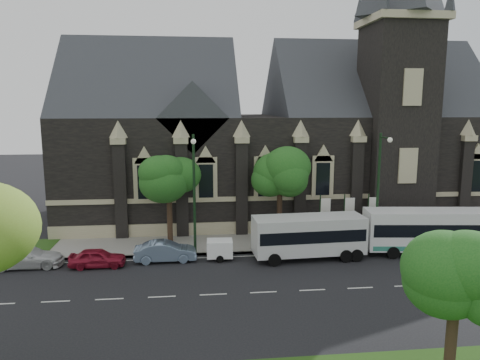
{
  "coord_description": "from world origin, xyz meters",
  "views": [
    {
      "loc": [
        -4.07,
        -24.85,
        11.08
      ],
      "look_at": [
        -0.77,
        6.0,
        5.83
      ],
      "focal_mm": 33.35,
      "sensor_mm": 36.0,
      "label": 1
    }
  ],
  "objects": [
    {
      "name": "ground",
      "position": [
        0.0,
        0.0,
        0.0
      ],
      "size": [
        160.0,
        160.0,
        0.0
      ],
      "primitive_type": "plane",
      "color": "black",
      "rests_on": "ground"
    },
    {
      "name": "sidewalk",
      "position": [
        0.0,
        9.5,
        0.07
      ],
      "size": [
        80.0,
        5.0,
        0.15
      ],
      "primitive_type": "cube",
      "color": "gray",
      "rests_on": "ground"
    },
    {
      "name": "museum",
      "position": [
        5.12,
        18.78,
        8.17
      ],
      "size": [
        40.0,
        17.7,
        29.9
      ],
      "color": "black",
      "rests_on": "ground"
    },
    {
      "name": "tree_park_east",
      "position": [
        6.18,
        -9.32,
        4.62
      ],
      "size": [
        3.4,
        3.4,
        6.28
      ],
      "color": "black",
      "rests_on": "ground"
    },
    {
      "name": "tree_walk_right",
      "position": [
        3.21,
        10.71,
        5.82
      ],
      "size": [
        4.08,
        4.08,
        7.8
      ],
      "color": "black",
      "rests_on": "ground"
    },
    {
      "name": "tree_walk_left",
      "position": [
        -5.8,
        10.7,
        5.73
      ],
      "size": [
        3.91,
        3.91,
        7.64
      ],
      "color": "black",
      "rests_on": "ground"
    },
    {
      "name": "street_lamp_near",
      "position": [
        10.0,
        7.09,
        5.11
      ],
      "size": [
        0.36,
        1.88,
        9.0
      ],
      "color": "black",
      "rests_on": "ground"
    },
    {
      "name": "street_lamp_mid",
      "position": [
        -4.0,
        7.09,
        5.11
      ],
      "size": [
        0.36,
        1.88,
        9.0
      ],
      "color": "black",
      "rests_on": "ground"
    },
    {
      "name": "banner_flag_left",
      "position": [
        6.29,
        9.0,
        2.38
      ],
      "size": [
        0.9,
        0.1,
        4.0
      ],
      "color": "black",
      "rests_on": "ground"
    },
    {
      "name": "banner_flag_center",
      "position": [
        8.29,
        9.0,
        2.38
      ],
      "size": [
        0.9,
        0.1,
        4.0
      ],
      "color": "black",
      "rests_on": "ground"
    },
    {
      "name": "banner_flag_right",
      "position": [
        10.29,
        9.0,
        2.38
      ],
      "size": [
        0.9,
        0.1,
        4.0
      ],
      "color": "black",
      "rests_on": "ground"
    },
    {
      "name": "tour_coach",
      "position": [
        14.45,
        5.58,
        1.82
      ],
      "size": [
        11.62,
        3.68,
        3.33
      ],
      "rotation": [
        0.0,
        0.0,
        -0.11
      ],
      "color": "silver",
      "rests_on": "ground"
    },
    {
      "name": "shuttle_bus",
      "position": [
        4.22,
        5.65,
        1.79
      ],
      "size": [
        8.16,
        3.14,
        3.1
      ],
      "rotation": [
        0.0,
        0.0,
        0.05
      ],
      "color": "silver",
      "rests_on": "ground"
    },
    {
      "name": "box_trailer",
      "position": [
        -2.23,
        6.06,
        0.81
      ],
      "size": [
        2.7,
        1.59,
        1.43
      ],
      "rotation": [
        0.0,
        0.0,
        -0.05
      ],
      "color": "white",
      "rests_on": "ground"
    },
    {
      "name": "sedan",
      "position": [
        -6.13,
        6.11,
        0.72
      ],
      "size": [
        4.44,
        1.65,
        1.45
      ],
      "primitive_type": "imported",
      "rotation": [
        0.0,
        0.0,
        1.6
      ],
      "color": "#748AA7",
      "rests_on": "ground"
    },
    {
      "name": "car_far_red",
      "position": [
        -10.73,
        5.44,
        0.65
      ],
      "size": [
        3.82,
        1.57,
        1.3
      ],
      "primitive_type": "imported",
      "rotation": [
        0.0,
        0.0,
        1.58
      ],
      "color": "maroon",
      "rests_on": "ground"
    },
    {
      "name": "car_far_white",
      "position": [
        -15.59,
        5.94,
        0.71
      ],
      "size": [
        4.97,
        2.16,
        1.42
      ],
      "primitive_type": "imported",
      "rotation": [
        0.0,
        0.0,
        1.6
      ],
      "color": "silver",
      "rests_on": "ground"
    }
  ]
}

